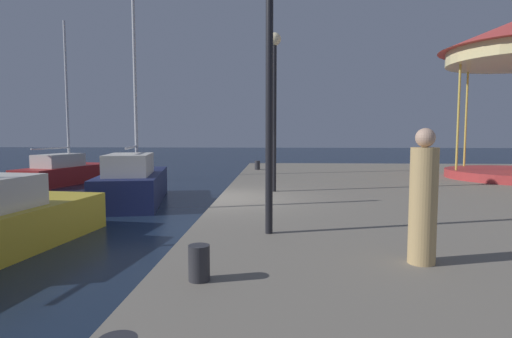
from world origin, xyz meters
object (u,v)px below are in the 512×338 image
(lamp_post_near_edge, at_px, (269,35))
(bollard_north, at_px, (199,263))
(bollard_south, at_px, (257,165))
(sailboat_red, at_px, (65,171))
(lamp_post_mid_promenade, at_px, (274,84))
(sailboat_navy, at_px, (133,183))
(person_far_corner, at_px, (423,201))

(lamp_post_near_edge, xyz_separation_m, bollard_north, (-0.73, -2.25, -2.99))
(bollard_south, bearing_deg, sailboat_red, 174.71)
(lamp_post_mid_promenade, bearing_deg, sailboat_red, 142.17)
(sailboat_navy, distance_m, lamp_post_mid_promenade, 6.39)
(bollard_north, bearing_deg, sailboat_navy, 113.07)
(lamp_post_near_edge, xyz_separation_m, bollard_south, (-0.76, 11.98, -2.99))
(sailboat_navy, bearing_deg, lamp_post_near_edge, -57.00)
(sailboat_navy, distance_m, bollard_south, 6.07)
(bollard_south, bearing_deg, person_far_corner, -78.60)
(lamp_post_near_edge, relative_size, bollard_north, 11.81)
(lamp_post_mid_promenade, bearing_deg, sailboat_navy, 152.31)
(lamp_post_near_edge, relative_size, bollard_south, 11.81)
(sailboat_navy, distance_m, lamp_post_near_edge, 9.61)
(sailboat_navy, relative_size, person_far_corner, 4.60)
(sailboat_navy, height_order, bollard_south, sailboat_navy)
(lamp_post_mid_promenade, distance_m, person_far_corner, 7.08)
(sailboat_navy, distance_m, sailboat_red, 7.40)
(lamp_post_near_edge, xyz_separation_m, lamp_post_mid_promenade, (0.04, 4.97, -0.20))
(lamp_post_near_edge, bearing_deg, sailboat_navy, 123.00)
(bollard_north, bearing_deg, sailboat_red, 121.83)
(sailboat_navy, relative_size, bollard_south, 19.60)
(lamp_post_mid_promenade, relative_size, bollard_south, 10.95)
(bollard_north, bearing_deg, person_far_corner, 15.84)
(lamp_post_mid_promenade, bearing_deg, lamp_post_near_edge, -90.50)
(lamp_post_mid_promenade, relative_size, person_far_corner, 2.57)
(sailboat_navy, relative_size, lamp_post_near_edge, 1.66)
(sailboat_navy, bearing_deg, bollard_north, -66.93)
(sailboat_red, relative_size, lamp_post_mid_promenade, 1.77)
(sailboat_navy, bearing_deg, sailboat_red, 134.51)
(sailboat_navy, relative_size, sailboat_red, 1.01)
(sailboat_navy, bearing_deg, lamp_post_mid_promenade, -27.69)
(lamp_post_mid_promenade, relative_size, bollard_north, 10.95)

